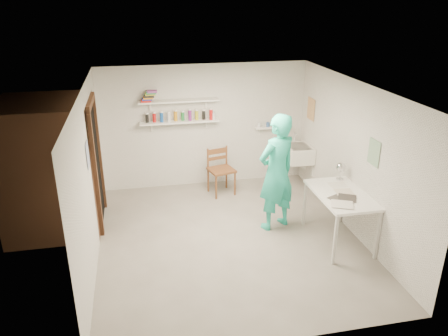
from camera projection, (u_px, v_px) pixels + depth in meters
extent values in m
cube|color=slate|center=(229.00, 239.00, 6.91)|extent=(4.00, 4.50, 0.02)
cube|color=silver|center=(230.00, 87.00, 6.00)|extent=(4.00, 4.50, 0.02)
cube|color=silver|center=(205.00, 126.00, 8.51)|extent=(4.00, 0.02, 2.40)
cube|color=silver|center=(277.00, 251.00, 4.40)|extent=(4.00, 0.02, 2.40)
cube|color=silver|center=(89.00, 179.00, 6.08)|extent=(0.02, 4.50, 2.40)
cube|color=silver|center=(355.00, 159.00, 6.83)|extent=(0.02, 4.50, 2.40)
cube|color=black|center=(97.00, 165.00, 7.11)|extent=(0.02, 0.90, 2.00)
cube|color=brown|center=(50.00, 166.00, 6.96)|extent=(1.40, 1.50, 2.10)
cube|color=brown|center=(90.00, 102.00, 6.72)|extent=(0.06, 1.05, 0.10)
cube|color=brown|center=(96.00, 177.00, 6.66)|extent=(0.06, 0.10, 2.00)
cube|color=brown|center=(100.00, 155.00, 7.57)|extent=(0.06, 0.10, 2.00)
cube|color=white|center=(180.00, 122.00, 8.24)|extent=(1.50, 0.22, 0.03)
cube|color=white|center=(179.00, 101.00, 8.09)|extent=(1.50, 0.22, 0.03)
cube|color=white|center=(272.00, 127.00, 8.71)|extent=(0.70, 0.14, 0.03)
cube|color=#334C7F|center=(88.00, 155.00, 5.99)|extent=(0.01, 0.28, 0.36)
cube|color=#995933|center=(311.00, 109.00, 8.33)|extent=(0.01, 0.34, 0.42)
cube|color=#3F724C|center=(374.00, 153.00, 6.22)|extent=(0.01, 0.30, 0.38)
cube|color=white|center=(298.00, 153.00, 8.51)|extent=(0.48, 0.60, 0.30)
imported|color=#27C6AA|center=(277.00, 173.00, 6.92)|extent=(0.83, 0.70, 1.93)
cylinder|color=beige|center=(279.00, 149.00, 7.00)|extent=(0.33, 0.17, 0.35)
cube|color=brown|center=(221.00, 170.00, 8.29)|extent=(0.54, 0.53, 0.97)
cube|color=white|center=(339.00, 217.00, 6.70)|extent=(0.74, 1.23, 0.82)
sphere|color=silver|center=(341.00, 167.00, 6.95)|extent=(0.15, 0.15, 0.15)
cylinder|color=black|center=(145.00, 118.00, 8.08)|extent=(0.06, 0.06, 0.17)
cylinder|color=red|center=(153.00, 118.00, 8.11)|extent=(0.06, 0.06, 0.17)
cylinder|color=blue|center=(161.00, 118.00, 8.13)|extent=(0.06, 0.06, 0.17)
cylinder|color=white|center=(168.00, 117.00, 8.16)|extent=(0.06, 0.06, 0.17)
cylinder|color=orange|center=(176.00, 117.00, 8.19)|extent=(0.06, 0.06, 0.17)
cylinder|color=#268C3F|center=(183.00, 116.00, 8.21)|extent=(0.06, 0.06, 0.17)
cylinder|color=#8C268C|center=(190.00, 116.00, 8.24)|extent=(0.06, 0.06, 0.17)
cylinder|color=gold|center=(198.00, 116.00, 8.27)|extent=(0.06, 0.06, 0.17)
cylinder|color=black|center=(205.00, 115.00, 8.29)|extent=(0.06, 0.06, 0.17)
cylinder|color=red|center=(212.00, 115.00, 8.32)|extent=(0.06, 0.06, 0.17)
cube|color=red|center=(146.00, 101.00, 7.96)|extent=(0.18, 0.14, 0.03)
cube|color=#1933A5|center=(147.00, 99.00, 7.96)|extent=(0.18, 0.14, 0.03)
cube|color=orange|center=(148.00, 98.00, 7.95)|extent=(0.18, 0.14, 0.03)
cube|color=black|center=(149.00, 96.00, 7.94)|extent=(0.18, 0.14, 0.03)
cube|color=yellow|center=(150.00, 95.00, 7.94)|extent=(0.18, 0.14, 0.03)
cube|color=#338C4C|center=(151.00, 93.00, 7.93)|extent=(0.18, 0.14, 0.03)
cube|color=#8C3F8C|center=(152.00, 91.00, 7.92)|extent=(0.18, 0.14, 0.03)
cylinder|color=silver|center=(262.00, 125.00, 8.65)|extent=(0.07, 0.07, 0.09)
cylinder|color=#335999|center=(269.00, 124.00, 8.67)|extent=(0.07, 0.07, 0.09)
cylinder|color=orange|center=(276.00, 124.00, 8.70)|extent=(0.07, 0.07, 0.09)
cylinder|color=#999999|center=(282.00, 124.00, 8.72)|extent=(0.07, 0.07, 0.09)
cube|color=silver|center=(342.00, 193.00, 6.54)|extent=(0.30, 0.22, 0.00)
cube|color=#4C4742|center=(342.00, 193.00, 6.54)|extent=(0.30, 0.22, 0.00)
cube|color=beige|center=(342.00, 193.00, 6.54)|extent=(0.30, 0.22, 0.00)
cube|color=#383330|center=(342.00, 193.00, 6.54)|extent=(0.30, 0.22, 0.00)
cube|color=silver|center=(342.00, 192.00, 6.54)|extent=(0.30, 0.22, 0.00)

